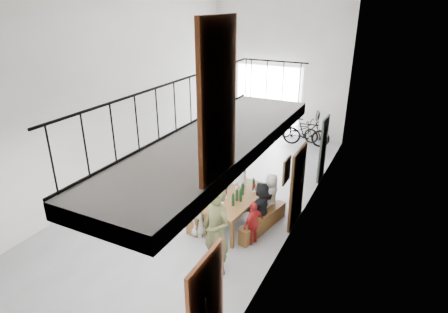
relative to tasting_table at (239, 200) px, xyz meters
The scene contains 24 objects.
floor 1.95m from the tasting_table, 144.28° to the left, with size 12.00×12.00×0.00m, color slate.
room_walls 3.38m from the tasting_table, 144.28° to the left, with size 12.00×12.00×12.00m.
gateway_portal 7.28m from the tasting_table, 105.02° to the left, with size 2.80×0.08×2.80m, color white.
right_wall_decor 1.79m from the tasting_table, 33.34° to the right, with size 0.07×8.28×5.07m.
balcony 3.10m from the tasting_table, 76.40° to the right, with size 1.52×5.62×4.00m.
tasting_table is the anchor object (origin of this frame).
bench_inner 0.85m from the tasting_table, behind, with size 0.33×2.09×0.48m, color brown.
bench_wall 0.81m from the tasting_table, ahead, with size 0.23×1.78×0.41m, color brown.
tableware 0.24m from the tasting_table, 49.64° to the right, with size 0.57×1.33×0.35m.
side_bench 4.13m from the tasting_table, 166.15° to the left, with size 0.36×1.64×0.46m, color brown.
oak_barrel 7.29m from the tasting_table, 121.11° to the left, with size 0.56×0.56×0.82m.
serving_counter 7.23m from the tasting_table, 111.77° to the left, with size 1.79×0.50×0.95m, color #3A230F.
counter_bottles 7.24m from the tasting_table, 111.75° to the left, with size 1.55×0.15×0.28m.
guest_left_a 1.06m from the tasting_table, 130.15° to the right, with size 0.52×0.34×1.06m, color silver.
guest_left_b 0.73m from the tasting_table, behind, with size 0.42×0.27×1.15m, color #217170.
guest_left_c 0.92m from the tasting_table, 152.81° to the left, with size 0.58×0.45×1.20m, color silver.
guest_left_d 1.08m from the tasting_table, 131.87° to the left, with size 0.85×0.49×1.32m, color #217170.
guest_right_a 0.83m from the tasting_table, 41.22° to the right, with size 0.62×0.26×1.06m, color #AD1D1F.
guest_right_b 0.56m from the tasting_table, 13.91° to the left, with size 1.14×0.36×1.23m, color black.
guest_right_c 0.95m from the tasting_table, 53.28° to the left, with size 0.58×0.38×1.19m, color silver.
host_standing 1.81m from the tasting_table, 80.28° to the right, with size 0.71×0.47×1.95m, color #4F502D.
potted_plant 2.05m from the tasting_table, 60.81° to the left, with size 0.36×0.31×0.40m, color #1A451B.
bicycle_near 6.68m from the tasting_table, 93.49° to the left, with size 0.61×1.75×0.92m, color black.
bicycle_far 6.18m from the tasting_table, 89.65° to the left, with size 0.50×1.79×1.07m, color black.
Camera 1 is at (4.71, -8.38, 5.22)m, focal length 30.00 mm.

